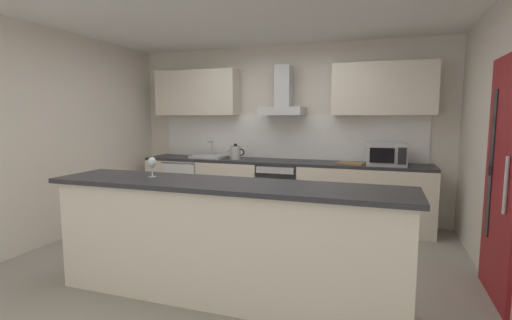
{
  "coord_description": "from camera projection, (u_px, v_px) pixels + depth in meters",
  "views": [
    {
      "loc": [
        1.44,
        -3.65,
        1.56
      ],
      "look_at": [
        0.06,
        0.39,
        1.05
      ],
      "focal_mm": 26.42,
      "sensor_mm": 36.0,
      "label": 1
    }
  ],
  "objects": [
    {
      "name": "ceiling",
      "position": [
        238.0,
        10.0,
        3.77
      ],
      "size": [
        5.77,
        4.88,
        0.02
      ],
      "primitive_type": "cube",
      "color": "white"
    },
    {
      "name": "wall_back",
      "position": [
        286.0,
        132.0,
        5.8
      ],
      "size": [
        5.77,
        0.12,
        2.6
      ],
      "primitive_type": "cube",
      "color": "silver",
      "rests_on": "ground"
    },
    {
      "name": "oven",
      "position": [
        280.0,
        191.0,
        5.52
      ],
      "size": [
        0.6,
        0.62,
        0.8
      ],
      "color": "slate",
      "rests_on": "ground"
    },
    {
      "name": "counter_island",
      "position": [
        224.0,
        241.0,
        3.16
      ],
      "size": [
        3.06,
        0.64,
        1.01
      ],
      "color": "beige",
      "rests_on": "ground"
    },
    {
      "name": "upper_cabinets",
      "position": [
        283.0,
        91.0,
        5.52
      ],
      "size": [
        4.15,
        0.32,
        0.7
      ],
      "color": "beige"
    },
    {
      "name": "ground",
      "position": [
        239.0,
        261.0,
        4.08
      ],
      "size": [
        5.77,
        4.88,
        0.02
      ],
      "primitive_type": "cube",
      "color": "gray"
    },
    {
      "name": "side_door",
      "position": [
        501.0,
        179.0,
        3.13
      ],
      "size": [
        0.08,
        0.85,
        2.05
      ],
      "color": "maroon",
      "rests_on": "ground"
    },
    {
      "name": "range_hood",
      "position": [
        283.0,
        99.0,
        5.48
      ],
      "size": [
        0.62,
        0.45,
        0.72
      ],
      "color": "#B7BABC"
    },
    {
      "name": "microwave",
      "position": [
        387.0,
        154.0,
        4.95
      ],
      "size": [
        0.5,
        0.38,
        0.3
      ],
      "color": "#B7BABC",
      "rests_on": "counter_back"
    },
    {
      "name": "backsplash_tile",
      "position": [
        285.0,
        137.0,
        5.74
      ],
      "size": [
        4.06,
        0.02,
        0.66
      ],
      "primitive_type": "cube",
      "color": "white"
    },
    {
      "name": "counter_back",
      "position": [
        279.0,
        191.0,
        5.55
      ],
      "size": [
        4.2,
        0.6,
        0.9
      ],
      "color": "beige",
      "rests_on": "ground"
    },
    {
      "name": "wine_glass",
      "position": [
        152.0,
        163.0,
        3.38
      ],
      "size": [
        0.08,
        0.08,
        0.18
      ],
      "color": "silver",
      "rests_on": "counter_island"
    },
    {
      "name": "wall_right",
      "position": [
        512.0,
        146.0,
        3.14
      ],
      "size": [
        0.12,
        4.88,
        2.6
      ],
      "primitive_type": "cube",
      "color": "silver",
      "rests_on": "ground"
    },
    {
      "name": "sink",
      "position": [
        209.0,
        156.0,
        5.84
      ],
      "size": [
        0.5,
        0.4,
        0.26
      ],
      "color": "silver",
      "rests_on": "counter_back"
    },
    {
      "name": "refrigerator",
      "position": [
        187.0,
        187.0,
        6.01
      ],
      "size": [
        0.58,
        0.6,
        0.85
      ],
      "color": "white",
      "rests_on": "ground"
    },
    {
      "name": "kettle",
      "position": [
        236.0,
        152.0,
        5.64
      ],
      "size": [
        0.29,
        0.15,
        0.24
      ],
      "color": "#B7BABC",
      "rests_on": "counter_back"
    },
    {
      "name": "wall_left",
      "position": [
        57.0,
        136.0,
        4.71
      ],
      "size": [
        0.12,
        4.88,
        2.6
      ],
      "primitive_type": "cube",
      "color": "silver",
      "rests_on": "ground"
    },
    {
      "name": "chopping_board",
      "position": [
        351.0,
        163.0,
        5.12
      ],
      "size": [
        0.38,
        0.29,
        0.02
      ],
      "primitive_type": "cube",
      "rotation": [
        0.0,
        0.0,
        -0.23
      ],
      "color": "#9E7247",
      "rests_on": "counter_back"
    }
  ]
}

